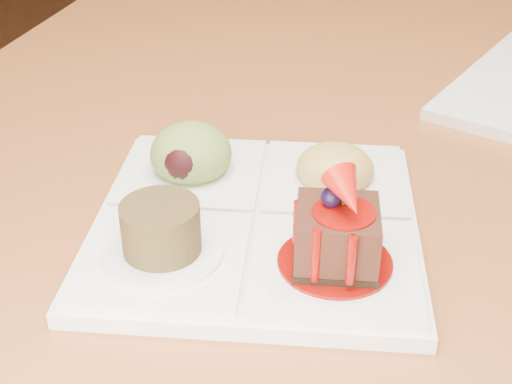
# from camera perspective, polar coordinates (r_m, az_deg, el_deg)

# --- Properties ---
(dining_table) EXTENTS (1.00, 1.80, 0.75)m
(dining_table) POSITION_cam_1_polar(r_m,az_deg,el_deg) (0.74, 11.87, 0.71)
(dining_table) COLOR brown
(dining_table) RESTS_ON ground
(sampler_plate) EXTENTS (0.27, 0.27, 0.09)m
(sampler_plate) POSITION_cam_1_polar(r_m,az_deg,el_deg) (0.53, -0.15, -1.27)
(sampler_plate) COLOR silver
(sampler_plate) RESTS_ON dining_table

